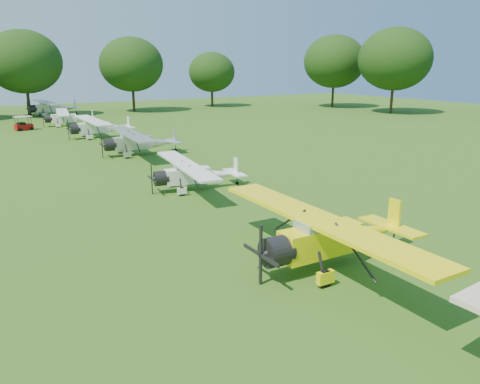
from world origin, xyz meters
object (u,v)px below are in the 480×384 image
object	(u,v)px
aircraft_4	(138,141)
aircraft_5	(99,126)
aircraft_3	(194,173)
aircraft_2	(332,234)
aircraft_7	(51,107)
golf_cart	(23,126)
aircraft_6	(68,117)

from	to	relation	value
aircraft_4	aircraft_5	bearing A→B (deg)	95.87
aircraft_3	aircraft_2	bearing A→B (deg)	-84.42
aircraft_2	aircraft_4	size ratio (longest dim) A/B	1.05
aircraft_3	aircraft_7	world-z (taller)	aircraft_7
golf_cart	aircraft_5	bearing A→B (deg)	-72.13
aircraft_6	golf_cart	bearing A→B (deg)	-154.92
aircraft_2	aircraft_6	size ratio (longest dim) A/B	1.11
aircraft_3	aircraft_4	bearing A→B (deg)	93.41
aircraft_2	aircraft_3	size ratio (longest dim) A/B	1.20
aircraft_3	aircraft_5	distance (m)	25.42
aircraft_3	aircraft_4	world-z (taller)	aircraft_4
aircraft_4	aircraft_7	world-z (taller)	aircraft_7
aircraft_4	golf_cart	xyz separation A→B (m)	(-6.61, 22.69, -0.71)
aircraft_5	aircraft_7	xyz separation A→B (m)	(-0.20, 26.73, 0.12)
aircraft_2	aircraft_4	world-z (taller)	aircraft_2
aircraft_2	golf_cart	xyz separation A→B (m)	(-5.09, 49.51, -0.78)
aircraft_3	golf_cart	xyz separation A→B (m)	(-5.60, 36.08, -0.54)
aircraft_5	aircraft_6	bearing A→B (deg)	94.00
aircraft_6	golf_cart	distance (m)	5.81
aircraft_4	aircraft_5	world-z (taller)	aircraft_5
aircraft_6	golf_cart	xyz separation A→B (m)	(-5.56, -1.56, -0.63)
aircraft_2	golf_cart	world-z (taller)	aircraft_2
aircraft_7	aircraft_3	bearing A→B (deg)	-94.85
aircraft_6	aircraft_7	distance (m)	14.51
aircraft_5	aircraft_6	distance (m)	12.26
aircraft_2	golf_cart	bearing A→B (deg)	96.65
aircraft_4	aircraft_5	distance (m)	12.02
aircraft_4	aircraft_6	world-z (taller)	aircraft_4
aircraft_7	aircraft_4	bearing A→B (deg)	-93.54
aircraft_6	golf_cart	world-z (taller)	aircraft_6
aircraft_4	aircraft_7	distance (m)	38.75
aircraft_2	aircraft_3	bearing A→B (deg)	88.63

